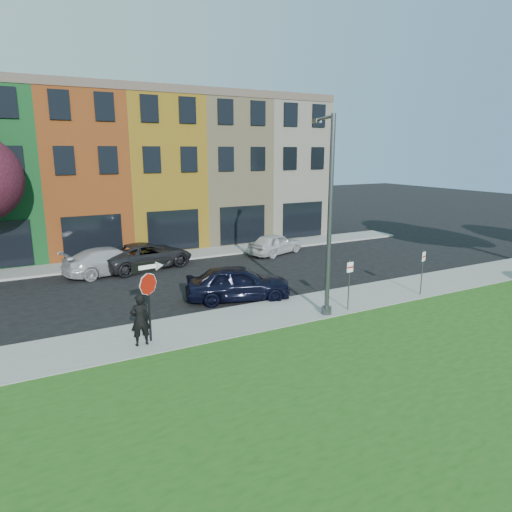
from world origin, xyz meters
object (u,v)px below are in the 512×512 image
street_lamp (328,217)px  man (140,320)px  stop_sign (148,285)px  sedan_near (238,283)px

street_lamp → man: bearing=-163.3°
stop_sign → sedan_near: stop_sign is taller
sedan_near → street_lamp: size_ratio=0.64×
man → street_lamp: (7.40, -0.29, 3.00)m
stop_sign → street_lamp: size_ratio=0.36×
stop_sign → street_lamp: 7.29m
man → street_lamp: 7.99m
stop_sign → man: stop_sign is taller
stop_sign → street_lamp: bearing=-11.6°
stop_sign → sedan_near: (4.76, 2.93, -1.33)m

